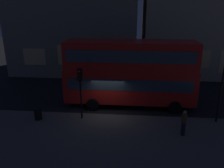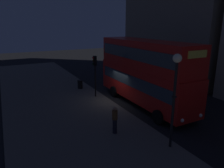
% 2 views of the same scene
% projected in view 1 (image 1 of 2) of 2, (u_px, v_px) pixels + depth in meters
% --- Properties ---
extents(ground_plane, '(80.00, 80.00, 0.00)m').
position_uv_depth(ground_plane, '(108.00, 112.00, 18.00)').
color(ground_plane, black).
extents(sidewalk_slab, '(44.00, 8.53, 0.12)m').
position_uv_depth(sidewalk_slab, '(99.00, 148.00, 13.36)').
color(sidewalk_slab, '#5B564F').
rests_on(sidewalk_slab, ground).
extents(building_with_clock, '(14.58, 9.20, 16.89)m').
position_uv_depth(building_with_clock, '(76.00, 0.00, 27.39)').
color(building_with_clock, gray).
rests_on(building_with_clock, ground).
extents(building_plain_facade, '(17.53, 9.88, 16.74)m').
position_uv_depth(building_plain_facade, '(221.00, 0.00, 26.59)').
color(building_plain_facade, tan).
rests_on(building_plain_facade, ground).
extents(double_decker_bus, '(10.48, 2.82, 5.32)m').
position_uv_depth(double_decker_bus, '(130.00, 71.00, 18.23)').
color(double_decker_bus, red).
rests_on(double_decker_bus, ground).
extents(traffic_light_near_kerb, '(0.35, 0.38, 3.73)m').
position_uv_depth(traffic_light_near_kerb, '(80.00, 83.00, 15.84)').
color(traffic_light_near_kerb, black).
rests_on(traffic_light_near_kerb, sidewalk_slab).
extents(street_lamp, '(0.45, 0.45, 5.04)m').
position_uv_depth(street_lamp, '(224.00, 74.00, 15.06)').
color(street_lamp, black).
rests_on(street_lamp, sidewalk_slab).
extents(pedestrian, '(0.34, 0.34, 1.70)m').
position_uv_depth(pedestrian, '(184.00, 123.00, 14.32)').
color(pedestrian, black).
rests_on(pedestrian, sidewalk_slab).
extents(litter_bin, '(0.52, 0.52, 0.87)m').
position_uv_depth(litter_bin, '(38.00, 114.00, 16.48)').
color(litter_bin, black).
rests_on(litter_bin, sidewalk_slab).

